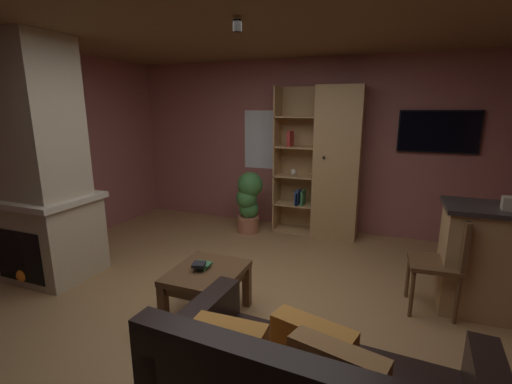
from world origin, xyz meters
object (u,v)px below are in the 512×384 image
object	(u,v)px
table_book_2	(199,265)
table_book_1	(203,264)
potted_floor_plant	(249,200)
stone_fireplace	(40,174)
table_book_0	(202,267)
bookshelf_cabinet	(332,164)
dining_chair	(445,258)
tissue_box	(510,204)
coffee_table	(207,279)
wall_mounted_tv	(438,132)

from	to	relation	value
table_book_2	table_book_1	bearing A→B (deg)	87.07
potted_floor_plant	table_book_2	bearing A→B (deg)	-78.54
stone_fireplace	table_book_0	distance (m)	2.12
stone_fireplace	potted_floor_plant	xyz separation A→B (m)	(1.54, 2.10, -0.65)
bookshelf_cabinet	dining_chair	size ratio (longest dim) A/B	2.32
table_book_0	table_book_2	xyz separation A→B (m)	(-0.01, -0.05, 0.04)
tissue_box	dining_chair	xyz separation A→B (m)	(-0.44, -0.08, -0.53)
stone_fireplace	table_book_1	world-z (taller)	stone_fireplace
stone_fireplace	coffee_table	distance (m)	2.20
table_book_0	tissue_box	bearing A→B (deg)	20.65
table_book_1	table_book_2	xyz separation A→B (m)	(-0.00, -0.07, 0.02)
stone_fireplace	table_book_0	xyz separation A→B (m)	(2.00, -0.12, -0.68)
stone_fireplace	tissue_box	size ratio (longest dim) A/B	21.16
tissue_box	table_book_0	distance (m)	2.67
dining_chair	stone_fireplace	bearing A→B (deg)	-169.73
table_book_0	potted_floor_plant	size ratio (longest dim) A/B	0.11
table_book_2	coffee_table	bearing A→B (deg)	29.97
stone_fireplace	tissue_box	world-z (taller)	stone_fireplace
bookshelf_cabinet	potted_floor_plant	xyz separation A→B (m)	(-1.15, -0.31, -0.56)
dining_chair	potted_floor_plant	bearing A→B (deg)	150.82
bookshelf_cabinet	wall_mounted_tv	bearing A→B (deg)	8.97
tissue_box	table_book_0	world-z (taller)	tissue_box
tissue_box	potted_floor_plant	xyz separation A→B (m)	(-2.90, 1.30, -0.55)
dining_chair	wall_mounted_tv	xyz separation A→B (m)	(0.02, 1.89, 1.00)
table_book_1	dining_chair	distance (m)	2.16
potted_floor_plant	table_book_0	bearing A→B (deg)	-78.17
coffee_table	dining_chair	world-z (taller)	dining_chair
table_book_0	potted_floor_plant	xyz separation A→B (m)	(-0.46, 2.22, 0.03)
dining_chair	bookshelf_cabinet	bearing A→B (deg)	127.94
coffee_table	wall_mounted_tv	distance (m)	3.57
coffee_table	wall_mounted_tv	bearing A→B (deg)	54.41
bookshelf_cabinet	dining_chair	xyz separation A→B (m)	(1.31, -1.68, -0.53)
table_book_1	dining_chair	xyz separation A→B (m)	(2.00, 0.82, 0.04)
coffee_table	dining_chair	distance (m)	2.13
tissue_box	table_book_0	size ratio (longest dim) A/B	1.18
tissue_box	table_book_0	xyz separation A→B (m)	(-2.44, -0.92, -0.59)
potted_floor_plant	wall_mounted_tv	world-z (taller)	wall_mounted_tv
tissue_box	table_book_1	bearing A→B (deg)	-159.86
tissue_box	coffee_table	xyz separation A→B (m)	(-2.39, -0.93, -0.69)
bookshelf_cabinet	wall_mounted_tv	distance (m)	1.43
table_book_0	table_book_1	xyz separation A→B (m)	(-0.00, 0.02, 0.02)
coffee_table	table_book_0	world-z (taller)	table_book_0
table_book_0	potted_floor_plant	distance (m)	2.26
potted_floor_plant	wall_mounted_tv	size ratio (longest dim) A/B	0.93
table_book_0	stone_fireplace	bearing A→B (deg)	176.63
bookshelf_cabinet	dining_chair	world-z (taller)	bookshelf_cabinet
stone_fireplace	bookshelf_cabinet	world-z (taller)	stone_fireplace
stone_fireplace	dining_chair	bearing A→B (deg)	10.27
table_book_0	table_book_2	distance (m)	0.06
stone_fireplace	table_book_1	distance (m)	2.11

